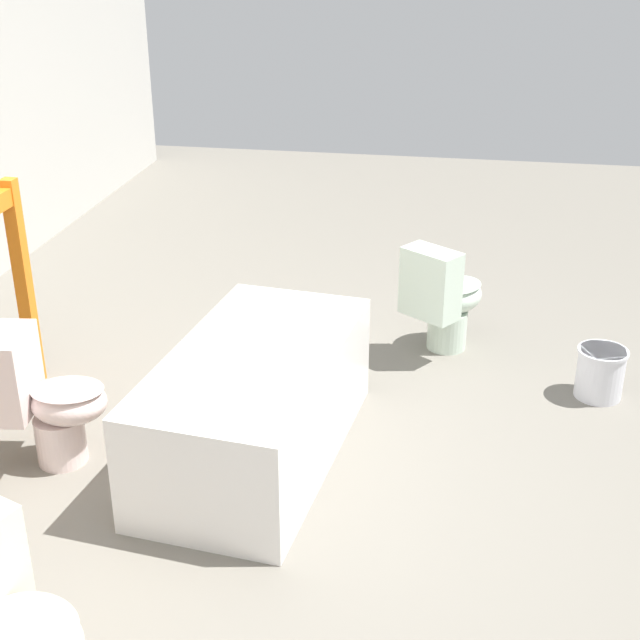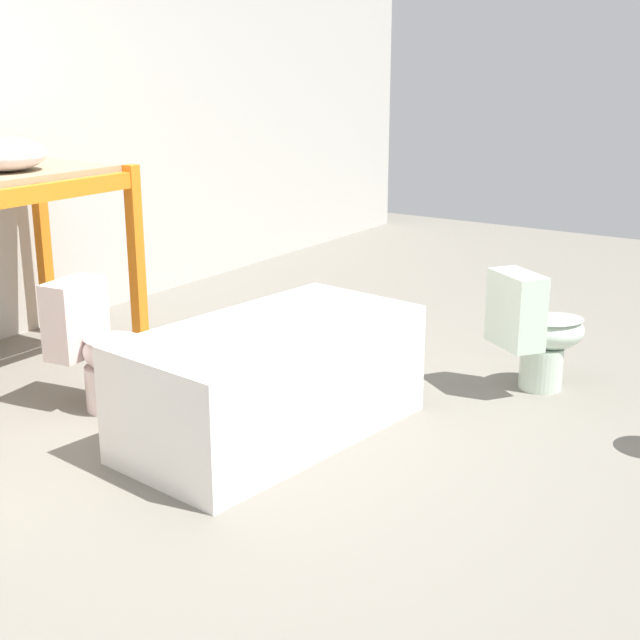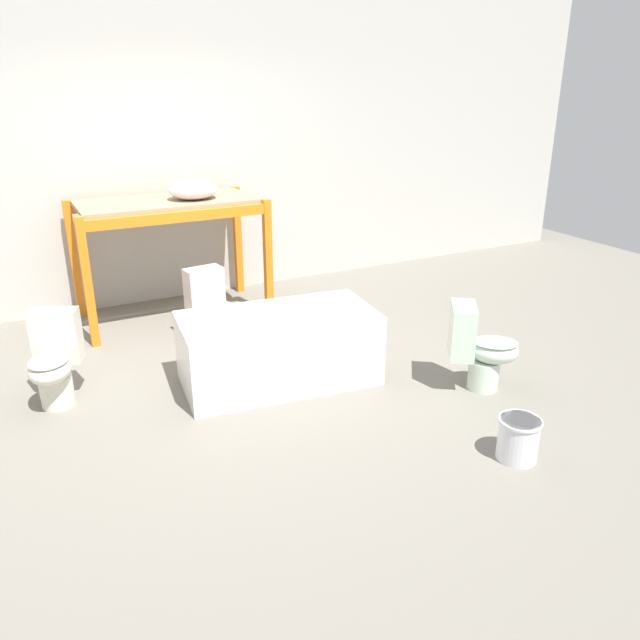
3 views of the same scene
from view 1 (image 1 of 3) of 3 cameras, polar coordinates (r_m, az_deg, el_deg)
name	(u,v)px [view 1 (image 1 of 3)]	position (r m, az deg, el deg)	size (l,w,h in m)	color
ground_plane	(212,485)	(4.06, -6.94, -10.47)	(12.00, 12.00, 0.00)	slate
bathtub_main	(256,396)	(4.09, -4.13, -4.90)	(1.51, 0.88, 0.54)	white
toilet_near	(45,399)	(4.22, -17.20, -4.84)	(0.36, 0.54, 0.65)	silver
toilet_far	(444,298)	(5.11, 7.95, 1.41)	(0.58, 0.53, 0.65)	silver
toilet_extra	(7,623)	(3.07, -19.41, -17.82)	(0.46, 0.57, 0.65)	silver
bucket_white	(600,372)	(4.87, 17.50, -3.18)	(0.26, 0.26, 0.27)	silver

